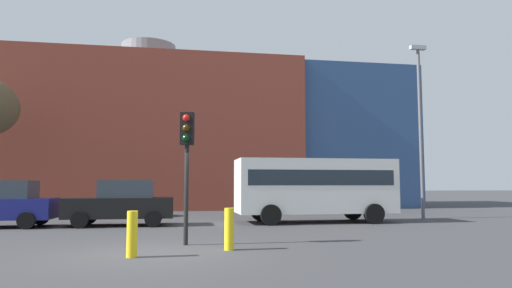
{
  "coord_description": "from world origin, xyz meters",
  "views": [
    {
      "loc": [
        0.54,
        -11.35,
        1.64
      ],
      "look_at": [
        3.97,
        8.35,
        3.42
      ],
      "focal_mm": 31.84,
      "sensor_mm": 36.0,
      "label": 1
    }
  ],
  "objects_px": {
    "bollard_yellow_1": "(229,229)",
    "street_lamp": "(420,120)",
    "parked_car_2": "(122,203)",
    "white_bus": "(315,185)",
    "bollard_yellow_0": "(132,234)",
    "traffic_light_island": "(187,147)"
  },
  "relations": [
    {
      "from": "street_lamp",
      "to": "bollard_yellow_1",
      "type": "bearing_deg",
      "value": -139.54
    },
    {
      "from": "white_bus",
      "to": "street_lamp",
      "type": "distance_m",
      "value": 6.74
    },
    {
      "from": "white_bus",
      "to": "street_lamp",
      "type": "relative_size",
      "value": 0.8
    },
    {
      "from": "parked_car_2",
      "to": "bollard_yellow_0",
      "type": "distance_m",
      "value": 8.3
    },
    {
      "from": "parked_car_2",
      "to": "white_bus",
      "type": "bearing_deg",
      "value": -178.51
    },
    {
      "from": "traffic_light_island",
      "to": "bollard_yellow_0",
      "type": "height_order",
      "value": "traffic_light_island"
    },
    {
      "from": "white_bus",
      "to": "bollard_yellow_1",
      "type": "bearing_deg",
      "value": 58.9
    },
    {
      "from": "street_lamp",
      "to": "traffic_light_island",
      "type": "bearing_deg",
      "value": -145.9
    },
    {
      "from": "traffic_light_island",
      "to": "bollard_yellow_1",
      "type": "bearing_deg",
      "value": 57.01
    },
    {
      "from": "white_bus",
      "to": "bollard_yellow_1",
      "type": "height_order",
      "value": "white_bus"
    },
    {
      "from": "bollard_yellow_0",
      "to": "traffic_light_island",
      "type": "bearing_deg",
      "value": 56.8
    },
    {
      "from": "bollard_yellow_1",
      "to": "street_lamp",
      "type": "distance_m",
      "value": 14.35
    },
    {
      "from": "parked_car_2",
      "to": "traffic_light_island",
      "type": "distance_m",
      "value": 6.99
    },
    {
      "from": "parked_car_2",
      "to": "bollard_yellow_1",
      "type": "relative_size",
      "value": 3.99
    },
    {
      "from": "parked_car_2",
      "to": "street_lamp",
      "type": "height_order",
      "value": "street_lamp"
    },
    {
      "from": "bollard_yellow_1",
      "to": "white_bus",
      "type": "bearing_deg",
      "value": 58.9
    },
    {
      "from": "white_bus",
      "to": "bollard_yellow_0",
      "type": "xyz_separation_m",
      "value": [
        -6.91,
        -8.42,
        -1.1
      ]
    },
    {
      "from": "white_bus",
      "to": "bollard_yellow_1",
      "type": "distance_m",
      "value": 9.0
    },
    {
      "from": "traffic_light_island",
      "to": "street_lamp",
      "type": "bearing_deg",
      "value": 137.53
    },
    {
      "from": "traffic_light_island",
      "to": "bollard_yellow_1",
      "type": "distance_m",
      "value": 2.64
    },
    {
      "from": "parked_car_2",
      "to": "white_bus",
      "type": "height_order",
      "value": "white_bus"
    },
    {
      "from": "white_bus",
      "to": "bollard_yellow_1",
      "type": "xyz_separation_m",
      "value": [
        -4.61,
        -7.65,
        -1.1
      ]
    }
  ]
}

